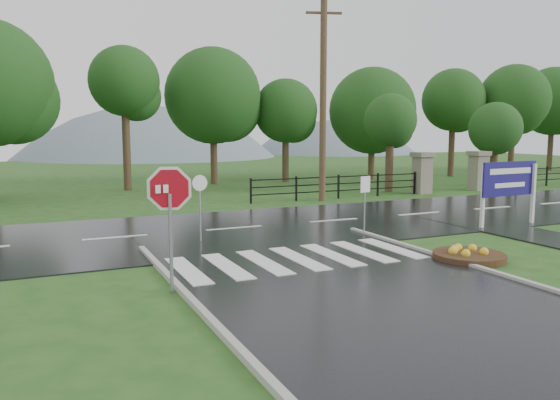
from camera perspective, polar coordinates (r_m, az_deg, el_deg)
name	(u,v)px	position (r m, az deg, el deg)	size (l,w,h in m)	color
ground	(421,319)	(10.47, 14.54, -11.99)	(120.00, 120.00, 0.00)	#244D19
main_road	(234,229)	(19.03, -4.81, -3.08)	(90.00, 8.00, 0.04)	black
walkway	(556,240)	(19.14, 26.87, -3.79)	(2.20, 11.00, 0.04)	black
crosswalk	(298,258)	(14.51, 1.94, -6.09)	(6.50, 2.80, 0.02)	silver
pillar_west	(422,172)	(30.60, 14.64, 2.85)	(1.00, 1.00, 2.24)	gray
pillar_east	(478,170)	(33.27, 19.99, 2.99)	(1.00, 1.00, 2.24)	gray
fence_west	(339,184)	(27.62, 6.13, 1.65)	(9.58, 0.08, 1.20)	black
hills	(119,275)	(75.69, -16.52, -7.52)	(102.00, 48.00, 48.00)	slate
treeline	(169,189)	(32.63, -11.53, 1.13)	(83.20, 5.20, 10.00)	#153D12
stop_sign	(170,200)	(11.53, -11.46, -0.02)	(1.23, 0.35, 2.86)	#939399
estate_billboard	(509,182)	(20.99, 22.86, 1.75)	(2.65, 0.24, 2.32)	silver
flower_bed	(469,255)	(15.36, 19.15, -5.44)	(1.88, 1.88, 0.38)	#332111
reg_sign_small	(365,193)	(17.90, 8.88, 0.72)	(0.42, 0.13, 1.95)	#939399
reg_sign_round	(200,199)	(16.74, -8.36, 0.06)	(0.48, 0.08, 2.08)	#939399
utility_pole_east	(323,99)	(26.49, 4.52, 10.45)	(1.65, 0.65, 9.62)	#473523
entrance_tree_left	(390,121)	(31.04, 11.46, 8.09)	(2.91, 2.91, 5.44)	#3D2B1C
entrance_tree_right	(495,129)	(36.19, 21.58, 6.93)	(3.20, 3.20, 5.14)	#3D2B1C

